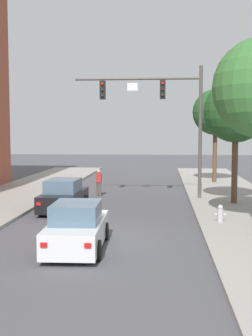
# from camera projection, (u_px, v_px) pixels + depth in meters

# --- Properties ---
(ground_plane) EXTENTS (120.00, 120.00, 0.00)m
(ground_plane) POSITION_uv_depth(u_px,v_px,m) (96.00, 236.00, 16.63)
(ground_plane) COLOR #4C4C51
(traffic_signal_mast) EXTENTS (7.28, 0.38, 7.50)m
(traffic_signal_mast) POSITION_uv_depth(u_px,v_px,m) (164.00, 106.00, 25.16)
(traffic_signal_mast) COLOR #514C47
(traffic_signal_mast) RESTS_ON sidewalk_right
(car_lead_black) EXTENTS (1.91, 4.27, 1.60)m
(car_lead_black) POSITION_uv_depth(u_px,v_px,m) (64.00, 197.00, 21.94)
(car_lead_black) COLOR black
(car_lead_black) RESTS_ON ground
(car_following_white) EXTENTS (1.95, 4.29, 1.60)m
(car_following_white) POSITION_uv_depth(u_px,v_px,m) (77.00, 228.00, 14.74)
(car_following_white) COLOR silver
(car_following_white) RESTS_ON ground
(pedestrian_crossing_road) EXTENTS (0.36, 0.22, 1.64)m
(pedestrian_crossing_road) POSITION_uv_depth(u_px,v_px,m) (99.00, 181.00, 27.05)
(pedestrian_crossing_road) COLOR brown
(pedestrian_crossing_road) RESTS_ON ground
(fire_hydrant) EXTENTS (0.48, 0.24, 0.72)m
(fire_hydrant) POSITION_uv_depth(u_px,v_px,m) (220.00, 213.00, 18.61)
(fire_hydrant) COLOR #B2B2B7
(fire_hydrant) RESTS_ON sidewalk_right
(street_tree_second) EXTENTS (3.34, 3.34, 6.55)m
(street_tree_second) POSITION_uv_depth(u_px,v_px,m) (236.00, 111.00, 23.15)
(street_tree_second) COLOR brown
(street_tree_second) RESTS_ON sidewalk_right
(street_tree_third) EXTENTS (3.42, 3.42, 6.96)m
(street_tree_third) POSITION_uv_depth(u_px,v_px,m) (216.00, 113.00, 32.94)
(street_tree_third) COLOR brown
(street_tree_third) RESTS_ON sidewalk_right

